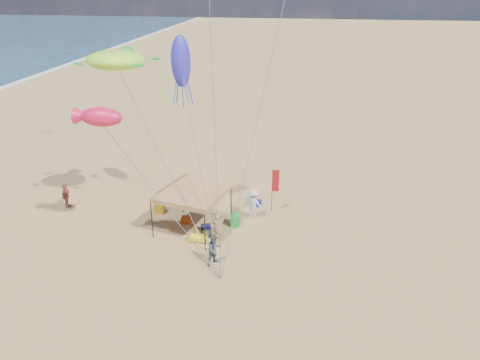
{
  "coord_description": "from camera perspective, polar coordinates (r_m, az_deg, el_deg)",
  "views": [
    {
      "loc": [
        3.08,
        -16.75,
        12.94
      ],
      "look_at": [
        0.0,
        3.0,
        4.0
      ],
      "focal_mm": 34.43,
      "sensor_mm": 36.0,
      "label": 1
    }
  ],
  "objects": [
    {
      "name": "turtle_kite",
      "position": [
        24.45,
        -15.11,
        14.14
      ],
      "size": [
        3.45,
        3.0,
        1.0
      ],
      "primitive_type": "ellipsoid",
      "rotation": [
        0.0,
        0.0,
        0.22
      ],
      "color": "#B1FF35",
      "rests_on": "ground"
    },
    {
      "name": "bag_orange",
      "position": [
        29.5,
        -7.62,
        -1.76
      ],
      "size": [
        0.54,
        0.69,
        0.36
      ],
      "primitive_type": "cylinder",
      "rotation": [
        0.0,
        1.57,
        1.22
      ],
      "color": "#F8AE0D",
      "rests_on": "ground"
    },
    {
      "name": "feather_flag",
      "position": [
        26.9,
        4.34,
        -0.38
      ],
      "size": [
        0.41,
        0.08,
        2.71
      ],
      "color": "black",
      "rests_on": "ground"
    },
    {
      "name": "chair_yellow",
      "position": [
        27.71,
        -9.9,
        -3.32
      ],
      "size": [
        0.5,
        0.5,
        0.7
      ],
      "primitive_type": "cube",
      "color": "gold",
      "rests_on": "ground"
    },
    {
      "name": "ground",
      "position": [
        21.39,
        -1.27,
        -13.14
      ],
      "size": [
        280.0,
        280.0,
        0.0
      ],
      "primitive_type": "plane",
      "color": "tan",
      "rests_on": "ground"
    },
    {
      "name": "person_near_c",
      "position": [
        26.5,
        1.67,
        -2.94
      ],
      "size": [
        1.29,
        0.92,
        1.8
      ],
      "primitive_type": "imported",
      "rotation": [
        0.0,
        0.0,
        2.9
      ],
      "color": "beige",
      "rests_on": "ground"
    },
    {
      "name": "cooler_red",
      "position": [
        26.43,
        -6.66,
        -4.92
      ],
      "size": [
        0.54,
        0.38,
        0.38
      ],
      "primitive_type": "cube",
      "color": "#B13B0E",
      "rests_on": "ground"
    },
    {
      "name": "beach_cart",
      "position": [
        24.64,
        -5.2,
        -7.16
      ],
      "size": [
        0.9,
        0.5,
        0.24
      ],
      "primitive_type": "cube",
      "color": "#E2EF1A",
      "rests_on": "ground"
    },
    {
      "name": "person_near_a",
      "position": [
        24.4,
        -2.83,
        -5.85
      ],
      "size": [
        0.59,
        0.4,
        1.55
      ],
      "primitive_type": "imported",
      "rotation": [
        0.0,
        0.0,
        3.2
      ],
      "color": "tan",
      "rests_on": "ground"
    },
    {
      "name": "cooler_blue",
      "position": [
        28.12,
        2.13,
        -2.88
      ],
      "size": [
        0.54,
        0.38,
        0.38
      ],
      "primitive_type": "cube",
      "color": "#141DA7",
      "rests_on": "ground"
    },
    {
      "name": "person_far_a",
      "position": [
        29.63,
        -20.75,
        -1.85
      ],
      "size": [
        0.42,
        0.91,
        1.52
      ],
      "primitive_type": "imported",
      "rotation": [
        0.0,
        0.0,
        1.63
      ],
      "color": "#A34B3E",
      "rests_on": "ground"
    },
    {
      "name": "bag_navy",
      "position": [
        25.68,
        -4.19,
        -5.77
      ],
      "size": [
        0.69,
        0.54,
        0.36
      ],
      "primitive_type": "cylinder",
      "rotation": [
        0.0,
        1.57,
        0.35
      ],
      "color": "#0E0E3F",
      "rests_on": "ground"
    },
    {
      "name": "fish_kite",
      "position": [
        22.35,
        -16.79,
        7.49
      ],
      "size": [
        2.13,
        1.22,
        0.91
      ],
      "primitive_type": "ellipsoid",
      "rotation": [
        0.0,
        0.0,
        0.1
      ],
      "color": "#E61947",
      "rests_on": "ground"
    },
    {
      "name": "canopy_tent",
      "position": [
        24.32,
        -6.11,
        0.57
      ],
      "size": [
        6.2,
        6.2,
        3.95
      ],
      "color": "black",
      "rests_on": "ground"
    },
    {
      "name": "squid_kite",
      "position": [
        25.32,
        -7.34,
        14.37
      ],
      "size": [
        1.33,
        1.33,
        2.76
      ],
      "primitive_type": "ellipsoid",
      "rotation": [
        0.0,
        0.0,
        -0.31
      ],
      "color": "#312BD6",
      "rests_on": "ground"
    },
    {
      "name": "chair_green",
      "position": [
        25.91,
        -0.57,
        -4.98
      ],
      "size": [
        0.5,
        0.5,
        0.7
      ],
      "primitive_type": "cube",
      "color": "green",
      "rests_on": "ground"
    },
    {
      "name": "person_near_b",
      "position": [
        22.49,
        -3.18,
        -8.6
      ],
      "size": [
        0.97,
        0.99,
        1.61
      ],
      "primitive_type": "imported",
      "rotation": [
        0.0,
        0.0,
        0.85
      ],
      "color": "#3D4253",
      "rests_on": "ground"
    },
    {
      "name": "crate_grey",
      "position": [
        25.13,
        -3.88,
        -6.59
      ],
      "size": [
        0.34,
        0.3,
        0.28
      ],
      "primitive_type": "cube",
      "color": "gray",
      "rests_on": "ground"
    }
  ]
}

